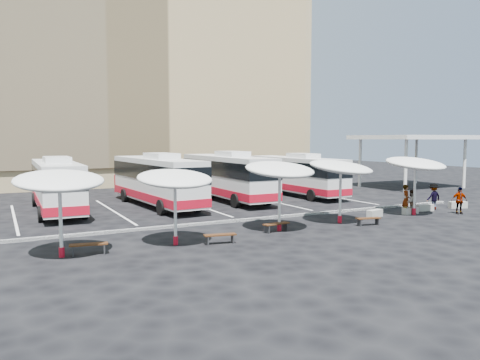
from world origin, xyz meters
name	(u,v)px	position (x,y,z in m)	size (l,w,h in m)	color
ground	(249,222)	(0.00, 0.00, 0.00)	(120.00, 120.00, 0.00)	black
sandstone_building	(117,72)	(0.00, 31.87, 12.63)	(42.00, 18.25, 29.60)	tan
service_canopy	(412,139)	(24.00, 10.00, 4.87)	(10.00, 8.00, 5.20)	silver
curb_divider	(245,220)	(0.00, 0.50, 0.07)	(34.00, 0.25, 0.15)	black
bay_lines	(196,205)	(0.00, 8.00, 0.01)	(24.15, 12.00, 0.01)	white
bus_0	(56,183)	(-9.38, 9.46, 1.89)	(2.90, 11.71, 3.70)	silver
bus_1	(156,179)	(-2.70, 8.90, 1.97)	(3.42, 12.29, 3.85)	silver
bus_2	(227,175)	(3.22, 9.56, 1.99)	(2.90, 12.29, 3.90)	silver
bus_3	(296,174)	(9.88, 9.64, 1.86)	(2.82, 11.50, 3.64)	silver
sunshade_0	(59,181)	(-10.60, -3.49, 3.13)	(3.59, 3.64, 3.69)	silver
sunshade_1	(175,179)	(-5.71, -3.52, 3.03)	(3.50, 3.54, 3.56)	silver
sunshade_2	(280,170)	(0.26, -2.91, 3.22)	(3.65, 3.70, 3.79)	silver
sunshade_3	(341,168)	(4.59, -2.57, 3.20)	(4.72, 4.75, 3.77)	silver
sunshade_4	(415,164)	(10.66, -2.47, 3.26)	(3.85, 3.90, 3.83)	silver
wood_bench_0	(89,246)	(-9.55, -3.60, 0.37)	(1.60, 0.68, 0.48)	#321A0B
wood_bench_1	(220,236)	(-3.83, -4.29, 0.35)	(1.54, 0.66, 0.46)	#321A0B
wood_bench_2	(276,225)	(-0.05, -3.11, 0.36)	(1.56, 0.61, 0.47)	#321A0B
wood_bench_3	(368,219)	(5.50, -3.91, 0.34)	(1.47, 0.63, 0.44)	#321A0B
conc_bench_0	(375,213)	(7.83, -1.97, 0.23)	(1.22, 0.41, 0.46)	gray
conc_bench_1	(410,211)	(10.67, -2.17, 0.22)	(1.15, 0.38, 0.43)	gray
conc_bench_2	(425,208)	(12.58, -1.67, 0.22)	(1.18, 0.39, 0.44)	gray
conc_bench_3	(458,205)	(15.69, -1.82, 0.23)	(1.24, 0.41, 0.47)	gray
passenger_0	(406,200)	(10.37, -2.08, 0.96)	(0.70, 0.46, 1.92)	black
passenger_1	(411,202)	(10.68, -2.22, 0.79)	(0.77, 0.60, 1.58)	black
passenger_2	(459,201)	(13.56, -3.53, 0.87)	(1.02, 0.42, 1.73)	black
passenger_3	(433,197)	(13.61, -1.47, 0.89)	(1.16, 0.66, 1.79)	black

